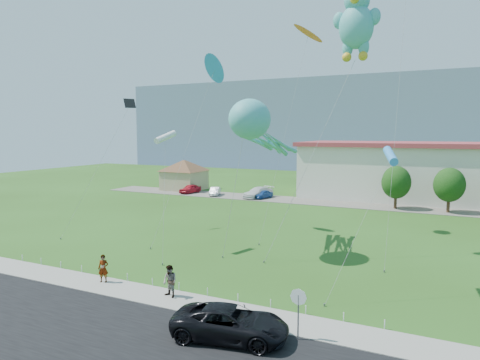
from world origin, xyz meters
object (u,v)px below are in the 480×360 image
suv (230,323)px  parked_car_white (258,192)px  parked_car_red (190,189)px  parked_car_silver (215,191)px  pedestrian_right (170,281)px  stop_sign (298,302)px  teddy_bear_kite (356,21)px  pavilion (184,172)px  octopus_kite (256,129)px  pedestrian_left (103,268)px  parked_car_blue (263,194)px

suv → parked_car_white: size_ratio=1.02×
parked_car_red → parked_car_silver: 4.70m
parked_car_silver → pedestrian_right: bearing=-84.6°
parked_car_white → stop_sign: bearing=-46.0°
parked_car_white → teddy_bear_kite: (17.73, -22.22, 17.43)m
suv → parked_car_red: 48.66m
pavilion → pedestrian_right: pavilion is taller
parked_car_red → stop_sign: bearing=-41.8°
parked_car_white → octopus_kite: 29.63m
parked_car_red → parked_car_silver: size_ratio=1.08×
pedestrian_left → pedestrian_right: 5.28m
pavilion → parked_car_red: bearing=-45.9°
pavilion → parked_car_blue: pavilion is taller
parked_car_red → octopus_kite: size_ratio=0.33×
pavilion → octopus_kite: (25.71, -29.16, 6.90)m
stop_sign → parked_car_silver: stop_sign is taller
suv → pedestrian_right: pedestrian_right is taller
parked_car_white → octopus_kite: (10.88, -26.02, 9.09)m
stop_sign → octopus_kite: bearing=120.8°
pedestrian_left → parked_car_silver: 38.58m
pedestrian_left → parked_car_silver: (-12.07, 36.64, -0.32)m
pedestrian_left → parked_car_blue: bearing=72.2°
parked_car_white → parked_car_blue: 0.94m
parked_car_blue → stop_sign: bearing=-49.7°
pavilion → parked_car_red: pavilion is taller
octopus_kite → suv: bearing=-71.0°
pedestrian_left → stop_sign: bearing=-32.3°
pedestrian_left → pedestrian_right: pedestrian_right is taller
stop_sign → pedestrian_left: 13.70m
parked_car_silver → octopus_kite: octopus_kite is taller
parked_car_silver → teddy_bear_kite: (24.67, -21.66, 17.60)m
suv → octopus_kite: octopus_kite is taller
parked_car_silver → parked_car_white: (6.94, 0.56, 0.16)m
suv → pedestrian_right: bearing=50.4°
suv → pedestrian_right: size_ratio=2.91×
parked_car_red → octopus_kite: (22.51, -25.85, 9.18)m
pavilion → parked_car_silver: bearing=-25.1°
parked_car_silver → teddy_bear_kite: bearing=-61.1°
pavilion → stop_sign: 53.90m
pavilion → parked_car_blue: (15.70, -3.45, -2.36)m
pedestrian_left → parked_car_white: size_ratio=0.33×
parked_car_silver → parked_car_blue: parked_car_silver is taller
suv → stop_sign: bearing=-76.8°
pavilion → parked_car_silver: (7.89, -3.70, -2.35)m
octopus_kite → teddy_bear_kite: 11.44m
suv → parked_car_blue: suv is taller
stop_sign → parked_car_blue: size_ratio=0.70×
parked_car_red → parked_car_silver: (4.69, -0.39, -0.07)m
pedestrian_right → parked_car_silver: 40.75m
parked_car_white → teddy_bear_kite: 33.35m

